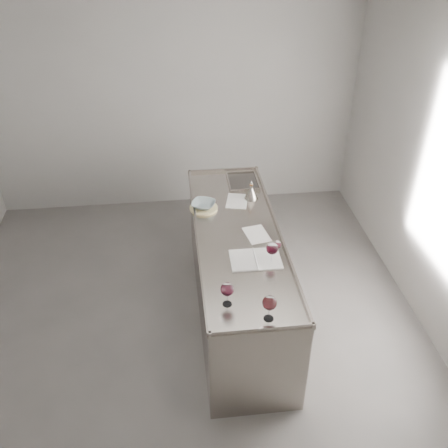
{
  "coord_description": "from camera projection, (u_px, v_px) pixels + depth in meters",
  "views": [
    {
      "loc": [
        -0.05,
        -3.31,
        3.5
      ],
      "look_at": [
        0.38,
        0.35,
        1.02
      ],
      "focal_mm": 40.0,
      "sensor_mm": 36.0,
      "label": 1
    }
  ],
  "objects": [
    {
      "name": "wine_glass_right",
      "position": [
        272.0,
        249.0,
        4.04
      ],
      "size": [
        0.1,
        0.1,
        0.2
      ],
      "rotation": [
        0.0,
        0.0,
        -0.01
      ],
      "color": "white",
      "rests_on": "counter"
    },
    {
      "name": "ceramic_bowl",
      "position": [
        204.0,
        205.0,
        4.78
      ],
      "size": [
        0.29,
        0.29,
        0.05
      ],
      "primitive_type": "imported",
      "rotation": [
        0.0,
        0.0,
        -0.39
      ],
      "color": "#8A9DA0",
      "rests_on": "trivet"
    },
    {
      "name": "wine_funnel",
      "position": [
        251.0,
        193.0,
        4.93
      ],
      "size": [
        0.14,
        0.14,
        0.2
      ],
      "rotation": [
        0.0,
        0.0,
        0.37
      ],
      "color": "#ABA298",
      "rests_on": "counter"
    },
    {
      "name": "wine_glass_middle",
      "position": [
        270.0,
        303.0,
        3.49
      ],
      "size": [
        0.11,
        0.11,
        0.21
      ],
      "rotation": [
        0.0,
        0.0,
        -0.32
      ],
      "color": "white",
      "rests_on": "counter"
    },
    {
      "name": "room_shell",
      "position": [
        181.0,
        211.0,
        3.91
      ],
      "size": [
        4.54,
        5.04,
        2.84
      ],
      "color": "#595653",
      "rests_on": "ground"
    },
    {
      "name": "notebook",
      "position": [
        256.0,
        259.0,
        4.14
      ],
      "size": [
        0.42,
        0.3,
        0.02
      ],
      "rotation": [
        0.0,
        0.0,
        -0.02
      ],
      "color": "white",
      "rests_on": "counter"
    },
    {
      "name": "counter",
      "position": [
        238.0,
        274.0,
        4.72
      ],
      "size": [
        0.77,
        2.42,
        0.97
      ],
      "color": "gray",
      "rests_on": "ground"
    },
    {
      "name": "loose_paper_under",
      "position": [
        237.0,
        201.0,
        4.91
      ],
      "size": [
        0.26,
        0.33,
        0.0
      ],
      "primitive_type": "cube",
      "rotation": [
        0.0,
        0.0,
        -0.23
      ],
      "color": "silver",
      "rests_on": "counter"
    },
    {
      "name": "trivet",
      "position": [
        204.0,
        208.0,
        4.8
      ],
      "size": [
        0.35,
        0.35,
        0.02
      ],
      "primitive_type": "cylinder",
      "rotation": [
        0.0,
        0.0,
        -0.38
      ],
      "color": "#D3C588",
      "rests_on": "counter"
    },
    {
      "name": "loose_paper_top",
      "position": [
        257.0,
        234.0,
        4.44
      ],
      "size": [
        0.24,
        0.3,
        0.0
      ],
      "primitive_type": "cube",
      "rotation": [
        0.0,
        0.0,
        0.19
      ],
      "color": "silver",
      "rests_on": "counter"
    },
    {
      "name": "wine_glass_small",
      "position": [
        277.0,
        245.0,
        4.14
      ],
      "size": [
        0.07,
        0.07,
        0.14
      ],
      "rotation": [
        0.0,
        0.0,
        -0.42
      ],
      "color": "white",
      "rests_on": "counter"
    },
    {
      "name": "wine_glass_left",
      "position": [
        227.0,
        290.0,
        3.62
      ],
      "size": [
        0.1,
        0.1,
        0.2
      ],
      "rotation": [
        0.0,
        0.0,
        -0.02
      ],
      "color": "white",
      "rests_on": "counter"
    }
  ]
}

